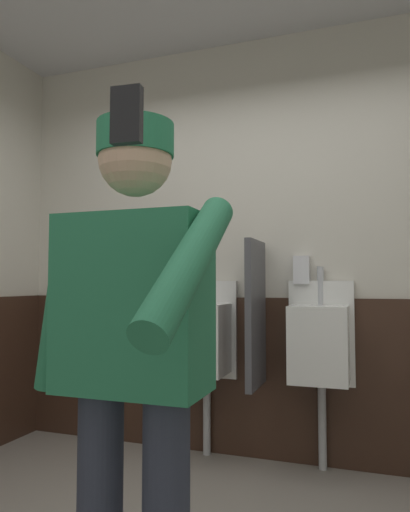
% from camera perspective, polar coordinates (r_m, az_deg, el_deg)
% --- Properties ---
extents(wall_back, '(4.27, 0.12, 2.81)m').
position_cam_1_polar(wall_back, '(3.19, 7.71, 1.56)').
color(wall_back, beige).
rests_on(wall_back, ground_plane).
extents(wainscot_band_back, '(3.67, 0.03, 1.04)m').
position_cam_1_polar(wainscot_band_back, '(3.16, 7.56, -14.55)').
color(wainscot_band_back, '#382319').
rests_on(wainscot_band_back, ground_plane).
extents(urinal_left, '(0.40, 0.34, 1.24)m').
position_cam_1_polar(urinal_left, '(3.09, -0.33, -10.00)').
color(urinal_left, white).
rests_on(urinal_left, ground_plane).
extents(urinal_middle, '(0.40, 0.34, 1.24)m').
position_cam_1_polar(urinal_middle, '(2.93, 13.88, -10.27)').
color(urinal_middle, white).
rests_on(urinal_middle, ground_plane).
extents(privacy_divider_panel, '(0.04, 0.40, 0.90)m').
position_cam_1_polar(privacy_divider_panel, '(2.90, 6.25, -6.98)').
color(privacy_divider_panel, '#4C4C51').
extents(person, '(0.67, 0.60, 1.63)m').
position_cam_1_polar(person, '(1.44, -8.90, -9.97)').
color(person, '#2D3342').
rests_on(person, ground_plane).
extents(cell_phone, '(0.06, 0.03, 0.11)m').
position_cam_1_polar(cell_phone, '(0.93, -9.58, 16.66)').
color(cell_phone, black).
extents(soap_dispenser, '(0.10, 0.07, 0.18)m').
position_cam_1_polar(soap_dispenser, '(3.04, 11.77, -1.69)').
color(soap_dispenser, silver).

